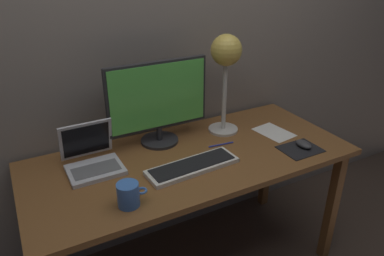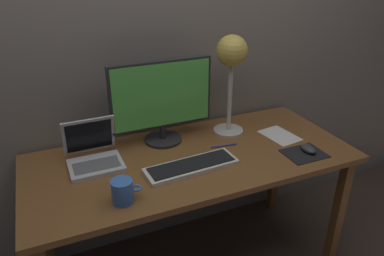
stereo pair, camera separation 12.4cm
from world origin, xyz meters
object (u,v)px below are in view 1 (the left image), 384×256
Objects in this scene: keyboard_main at (193,166)px; coffee_mug at (129,195)px; monitor at (158,100)px; pen at (221,145)px; laptop at (91,155)px; desk_lamp at (226,59)px; mouse at (304,144)px.

keyboard_main is 3.62× the size of coffee_mug.
monitor is 3.78× the size of pen.
laptop is 0.65m from pen.
desk_lamp is at bearing 54.17° from pen.
desk_lamp reaches higher than pen.
monitor is at bearing 173.11° from desk_lamp.
monitor is at bearing 53.60° from coffee_mug.
pen is (0.59, 0.25, -0.05)m from coffee_mug.
coffee_mug is at bearing -156.96° from pen.
keyboard_main is at bearing 19.22° from coffee_mug.
coffee_mug is at bearing -150.44° from desk_lamp.
desk_lamp reaches higher than coffee_mug.
keyboard_main is at bearing -84.61° from monitor.
coffee_mug is 0.64m from pen.
laptop reaches higher than pen.
mouse is 0.69× the size of pen.
keyboard_main reaches higher than pen.
desk_lamp is at bearing 29.56° from coffee_mug.
pen is (0.24, 0.13, -0.01)m from keyboard_main.
coffee_mug is at bearing -81.13° from laptop.
laptop is 0.46× the size of desk_lamp.
pen is at bearing -9.72° from laptop.
pen is (0.27, -0.19, -0.23)m from monitor.
keyboard_main is at bearing -30.31° from laptop.
coffee_mug is (-0.32, -0.43, -0.19)m from monitor.
coffee_mug is (-0.35, -0.12, 0.04)m from keyboard_main.
laptop is at bearing -168.70° from monitor.
laptop is 1.77× the size of pen.
keyboard_main is at bearing -141.57° from desk_lamp.
laptop is 0.82m from desk_lamp.
monitor is 0.78m from mouse.
desk_lamp reaches higher than laptop.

